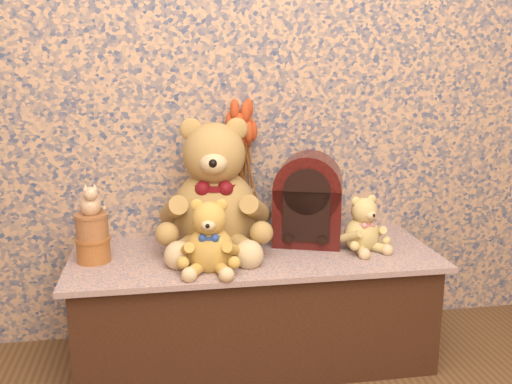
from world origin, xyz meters
TOP-DOWN VIEW (x-y plane):
  - display_shelf at (0.00, 1.24)m, footprint 1.33×0.55m
  - teddy_large at (-0.13, 1.32)m, footprint 0.48×0.55m
  - teddy_medium at (-0.17, 1.09)m, footprint 0.25×0.28m
  - teddy_small at (0.40, 1.20)m, footprint 0.23×0.25m
  - cathedral_radio at (0.22, 1.31)m, footprint 0.30×0.26m
  - ceramic_vase at (-0.02, 1.42)m, footprint 0.15×0.15m
  - dried_stalks at (-0.02, 1.42)m, footprint 0.24×0.24m
  - biscuit_tin_lower at (-0.57, 1.23)m, footprint 0.15×0.15m
  - biscuit_tin_upper at (-0.57, 1.23)m, footprint 0.14×0.14m
  - cat_figurine at (-0.57, 1.23)m, footprint 0.10×0.11m

SIDE VIEW (x-z plane):
  - display_shelf at x=0.00m, z-range 0.00..0.42m
  - biscuit_tin_lower at x=-0.57m, z-range 0.42..0.51m
  - ceramic_vase at x=-0.02m, z-range 0.42..0.62m
  - teddy_small at x=0.40m, z-range 0.42..0.65m
  - biscuit_tin_upper at x=-0.57m, z-range 0.51..0.59m
  - teddy_medium at x=-0.17m, z-range 0.42..0.69m
  - cathedral_radio at x=0.22m, z-range 0.42..0.77m
  - cat_figurine at x=-0.57m, z-range 0.59..0.71m
  - teddy_large at x=-0.13m, z-range 0.42..0.95m
  - dried_stalks at x=-0.02m, z-range 0.62..1.01m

